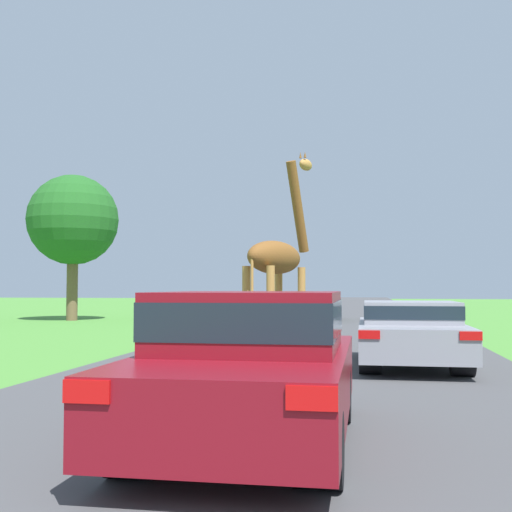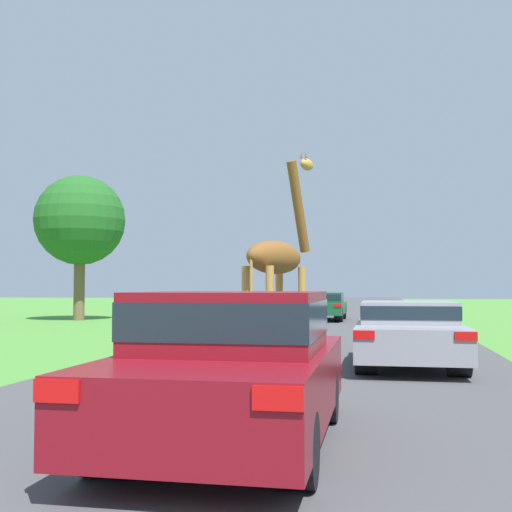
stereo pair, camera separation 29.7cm
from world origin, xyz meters
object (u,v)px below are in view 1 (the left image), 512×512
Objects in this scene: car_lead_maroon at (250,365)px; car_queue_right at (411,331)px; car_queue_left at (318,305)px; tree_centre_back at (73,221)px; giraffe_near_road at (278,260)px.

car_lead_maroon is 6.79m from car_queue_right.
tree_centre_back reaches higher than car_queue_left.
car_lead_maroon is 0.91× the size of car_queue_left.
car_queue_left reaches higher than car_queue_right.
giraffe_near_road is 1.12× the size of car_queue_left.
car_queue_left is (-1.05, 23.01, -0.08)m from car_lead_maroon.
giraffe_near_road is at bearing 96.10° from car_lead_maroon.
giraffe_near_road is at bearing 140.81° from car_queue_right.
car_queue_right is at bearing -18.01° from giraffe_near_road.
giraffe_near_road reaches higher than car_queue_left.
car_queue_left is 0.68× the size of tree_centre_back.
tree_centre_back is (-10.88, -2.10, 3.81)m from car_queue_left.
car_queue_right is 0.63× the size of tree_centre_back.
car_queue_right is (1.95, 6.50, -0.10)m from car_lead_maroon.
car_lead_maroon is 24.36m from tree_centre_back.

